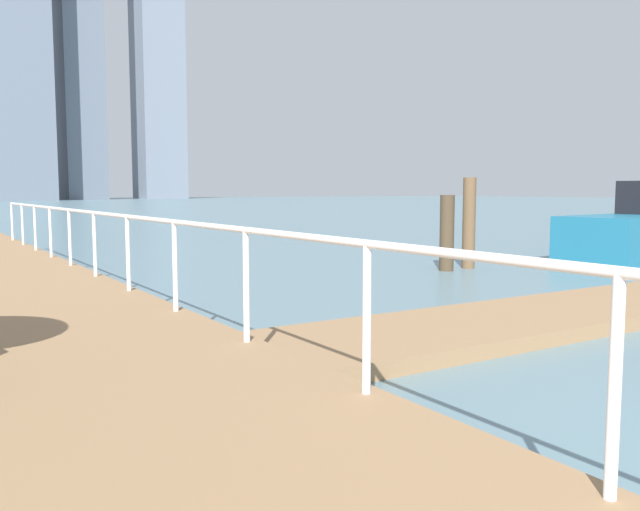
% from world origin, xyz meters
% --- Properties ---
extents(ground_plane, '(300.00, 300.00, 0.00)m').
position_xyz_m(ground_plane, '(0.00, 20.00, 0.00)').
color(ground_plane, slate).
extents(boardwalk_railing, '(0.06, 24.57, 1.08)m').
position_xyz_m(boardwalk_railing, '(-3.15, 8.75, 1.25)').
color(boardwalk_railing, white).
rests_on(boardwalk_railing, boardwalk).
extents(dock_piling_0, '(0.30, 0.30, 2.11)m').
position_xyz_m(dock_piling_0, '(5.35, 11.55, 1.06)').
color(dock_piling_0, brown).
rests_on(dock_piling_0, ground_plane).
extents(dock_piling_3, '(0.32, 0.32, 1.71)m').
position_xyz_m(dock_piling_3, '(4.57, 11.45, 0.86)').
color(dock_piling_3, '#473826').
rests_on(dock_piling_3, ground_plane).
extents(skyline_tower_4, '(9.77, 11.83, 57.72)m').
position_xyz_m(skyline_tower_4, '(44.28, 146.89, 28.86)').
color(skyline_tower_4, slate).
rests_on(skyline_tower_4, ground_plane).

